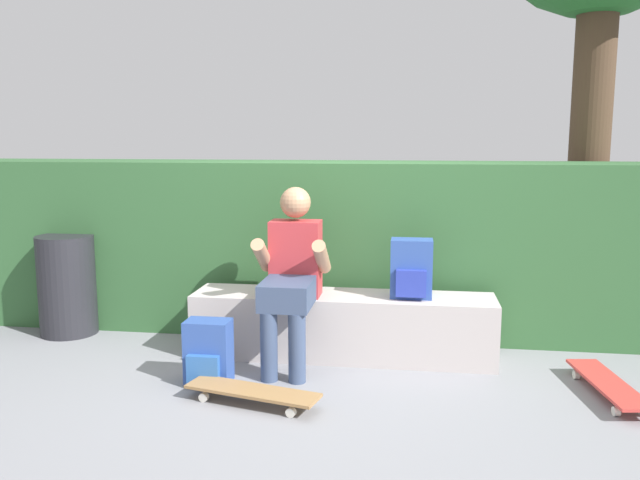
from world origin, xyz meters
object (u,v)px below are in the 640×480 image
object	(u,v)px
person_skater	(292,271)
trash_bin	(67,285)
backpack_on_bench	(411,270)
backpack_on_ground	(208,353)
bench_main	(343,326)
skateboard_beside_bench	(608,384)
skateboard_near_person	(252,392)

from	to	relation	value
person_skater	trash_bin	distance (m)	1.94
backpack_on_bench	backpack_on_ground	xyz separation A→B (m)	(-1.25, -0.60, -0.45)
person_skater	trash_bin	xyz separation A→B (m)	(-1.87, 0.45, -0.26)
bench_main	person_skater	world-z (taller)	person_skater
person_skater	bench_main	bearing A→B (deg)	33.44
person_skater	skateboard_beside_bench	bearing A→B (deg)	-7.87
skateboard_beside_bench	backpack_on_bench	xyz separation A→B (m)	(-1.17, 0.47, 0.57)
bench_main	person_skater	bearing A→B (deg)	-146.56
bench_main	trash_bin	distance (m)	2.21
person_skater	backpack_on_ground	size ratio (longest dim) A/B	2.99
trash_bin	skateboard_near_person	bearing A→B (deg)	-32.83
bench_main	skateboard_beside_bench	world-z (taller)	bench_main
backpack_on_ground	trash_bin	world-z (taller)	trash_bin
skateboard_near_person	skateboard_beside_bench	bearing A→B (deg)	11.58
person_skater	backpack_on_ground	distance (m)	0.76
backpack_on_bench	skateboard_near_person	bearing A→B (deg)	-134.87
bench_main	skateboard_beside_bench	distance (m)	1.72
person_skater	trash_bin	size ratio (longest dim) A/B	1.54
bench_main	trash_bin	bearing A→B (deg)	173.86
backpack_on_ground	person_skater	bearing A→B (deg)	41.23
skateboard_beside_bench	skateboard_near_person	bearing A→B (deg)	-168.42
bench_main	skateboard_near_person	distance (m)	1.01
trash_bin	backpack_on_bench	bearing A→B (deg)	-5.27
skateboard_near_person	backpack_on_ground	world-z (taller)	backpack_on_ground
person_skater	skateboard_near_person	size ratio (longest dim) A/B	1.45
skateboard_near_person	skateboard_beside_bench	xyz separation A→B (m)	(2.07, 0.42, 0.00)
skateboard_near_person	backpack_on_bench	bearing A→B (deg)	45.13
skateboard_near_person	backpack_on_ground	distance (m)	0.48
bench_main	person_skater	size ratio (longest dim) A/B	1.75
bench_main	trash_bin	world-z (taller)	trash_bin
bench_main	skateboard_beside_bench	size ratio (longest dim) A/B	2.55
skateboard_beside_bench	bench_main	bearing A→B (deg)	163.64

